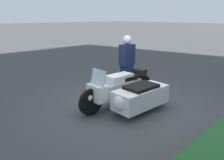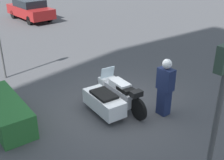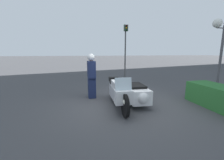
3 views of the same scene
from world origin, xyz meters
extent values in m
plane|color=#424244|center=(0.00, 0.00, 0.00)|extent=(160.00, 160.00, 0.00)
cylinder|color=black|center=(1.12, -0.29, 0.36)|extent=(0.72, 0.13, 0.71)
cylinder|color=black|center=(-0.89, -0.21, 0.36)|extent=(0.72, 0.13, 0.71)
cylinder|color=black|center=(-0.05, 0.47, 0.28)|extent=(0.56, 0.12, 0.56)
cube|color=#B7B7BC|center=(0.11, -0.25, 0.47)|extent=(1.44, 0.46, 0.45)
cube|color=white|center=(0.11, -0.25, 0.80)|extent=(0.79, 0.42, 0.24)
cube|color=black|center=(-0.21, -0.24, 0.78)|extent=(0.58, 0.41, 0.12)
cube|color=white|center=(0.92, -0.28, 0.56)|extent=(0.34, 0.56, 0.44)
cube|color=silver|center=(0.86, -0.28, 0.98)|extent=(0.13, 0.53, 0.40)
sphere|color=white|center=(1.17, -0.29, 0.50)|extent=(0.18, 0.18, 0.18)
cube|color=white|center=(0.01, 0.46, 0.42)|extent=(1.63, 0.74, 0.50)
sphere|color=white|center=(0.69, 0.44, 0.44)|extent=(0.47, 0.48, 0.48)
cube|color=black|center=(0.01, 0.46, 0.71)|extent=(0.90, 0.61, 0.09)
cube|color=black|center=(-0.77, -0.22, 0.85)|extent=(0.25, 0.37, 0.18)
cube|color=#192347|center=(-1.11, -1.09, 0.44)|extent=(0.37, 0.33, 0.88)
cube|color=#192347|center=(-1.11, -1.09, 1.23)|extent=(0.53, 0.33, 0.70)
sphere|color=tan|center=(-1.11, -1.09, 1.70)|extent=(0.24, 0.24, 0.24)
sphere|color=white|center=(-1.11, -1.09, 1.74)|extent=(0.30, 0.30, 0.30)
cylinder|color=#4C4C51|center=(-0.92, 5.29, 1.62)|extent=(0.12, 0.12, 3.24)
cylinder|color=#4C4C51|center=(-0.92, 5.29, 3.09)|extent=(0.05, 0.90, 0.05)
sphere|color=white|center=(-0.92, 4.84, 3.29)|extent=(0.41, 0.41, 0.41)
cylinder|color=#4C4C4C|center=(-4.51, 1.47, 1.65)|extent=(0.09, 0.09, 3.29)
cube|color=#334738|center=(-4.45, 1.47, 3.49)|extent=(0.16, 0.27, 0.40)
sphere|color=#410707|center=(-4.38, 1.48, 3.62)|extent=(0.11, 0.11, 0.11)
sphere|color=orange|center=(-4.38, 1.48, 3.49)|extent=(0.11, 0.11, 0.11)
sphere|color=#07350F|center=(-4.38, 1.48, 3.36)|extent=(0.11, 0.11, 0.11)
camera|label=1|loc=(4.36, 3.90, 2.50)|focal=35.00mm
camera|label=2|loc=(-6.49, 4.87, 4.86)|focal=45.00mm
camera|label=3|loc=(5.23, -1.62, 1.95)|focal=24.00mm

